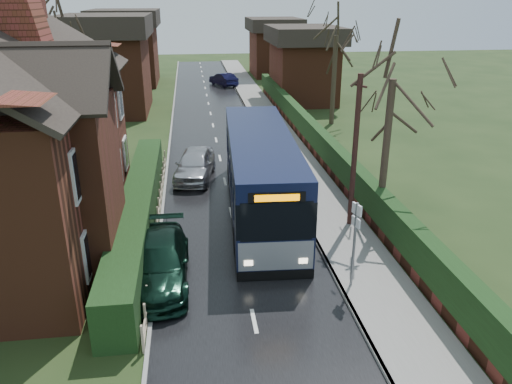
{
  "coord_description": "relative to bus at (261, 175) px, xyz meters",
  "views": [
    {
      "loc": [
        -1.56,
        -14.27,
        9.07
      ],
      "look_at": [
        0.83,
        3.87,
        1.8
      ],
      "focal_mm": 35.0,
      "sensor_mm": 36.0,
      "label": 1
    }
  ],
  "objects": [
    {
      "name": "car_green",
      "position": [
        -4.2,
        -5.25,
        -1.03
      ],
      "size": [
        2.06,
        5.0,
        1.45
      ],
      "primitive_type": "imported",
      "rotation": [
        0.0,
        0.0,
        -0.01
      ],
      "color": "black",
      "rests_on": "ground"
    },
    {
      "name": "front_hedge",
      "position": [
        -5.2,
        -0.92,
        -0.95
      ],
      "size": [
        1.2,
        16.0,
        1.6
      ],
      "primitive_type": "cube",
      "color": "black",
      "rests_on": "ground"
    },
    {
      "name": "tree_right_far",
      "position": [
        7.56,
        15.51,
        5.04
      ],
      "size": [
        4.71,
        4.71,
        9.09
      ],
      "color": "#32291D",
      "rests_on": "ground"
    },
    {
      "name": "right_wall_hedge",
      "position": [
        4.5,
        4.08,
        -0.73
      ],
      "size": [
        0.6,
        50.0,
        1.8
      ],
      "color": "#5E2C1A",
      "rests_on": "ground"
    },
    {
      "name": "car_distant",
      "position": [
        0.7,
        33.3,
        -1.08
      ],
      "size": [
        2.98,
        4.3,
        1.34
      ],
      "primitive_type": "imported",
      "rotation": [
        0.0,
        0.0,
        3.57
      ],
      "color": "black",
      "rests_on": "ground"
    },
    {
      "name": "pavement",
      "position": [
        2.95,
        4.08,
        -1.68
      ],
      "size": [
        2.5,
        100.0,
        0.14
      ],
      "primitive_type": "cube",
      "color": "slate",
      "rests_on": "ground"
    },
    {
      "name": "ground",
      "position": [
        -1.3,
        -5.92,
        -1.75
      ],
      "size": [
        140.0,
        140.0,
        0.0
      ],
      "primitive_type": "plane",
      "color": "#2F3F1B",
      "rests_on": "ground"
    },
    {
      "name": "kerb_left",
      "position": [
        -4.35,
        4.08,
        -1.7
      ],
      "size": [
        0.12,
        100.0,
        0.1
      ],
      "primitive_type": "cube",
      "color": "gray",
      "rests_on": "ground"
    },
    {
      "name": "car_silver",
      "position": [
        -2.8,
        4.83,
        -0.98
      ],
      "size": [
        2.56,
        4.77,
        1.54
      ],
      "primitive_type": "imported",
      "rotation": [
        0.0,
        0.0,
        -0.17
      ],
      "color": "#BDBCC2",
      "rests_on": "ground"
    },
    {
      "name": "road",
      "position": [
        -1.3,
        4.08,
        -1.74
      ],
      "size": [
        6.0,
        100.0,
        0.02
      ],
      "primitive_type": "cube",
      "color": "black",
      "rests_on": "ground"
    },
    {
      "name": "tree_house_side",
      "position": [
        -10.49,
        11.9,
        6.6
      ],
      "size": [
        4.92,
        4.92,
        11.19
      ],
      "color": "#32281D",
      "rests_on": "ground"
    },
    {
      "name": "bus",
      "position": [
        0.0,
        0.0,
        0.0
      ],
      "size": [
        3.23,
        11.75,
        3.53
      ],
      "rotation": [
        0.0,
        0.0,
        -0.05
      ],
      "color": "black",
      "rests_on": "ground"
    },
    {
      "name": "picket_fence",
      "position": [
        -4.45,
        -0.92,
        -1.3
      ],
      "size": [
        0.1,
        16.0,
        0.9
      ],
      "primitive_type": null,
      "color": "gray",
      "rests_on": "ground"
    },
    {
      "name": "tree_right_near",
      "position": [
        4.7,
        -2.1,
        4.78
      ],
      "size": [
        4.05,
        4.05,
        8.74
      ],
      "color": "#35291F",
      "rests_on": "ground"
    },
    {
      "name": "telegraph_pole",
      "position": [
        3.5,
        -1.92,
        1.44
      ],
      "size": [
        0.33,
        0.79,
        6.32
      ],
      "rotation": [
        0.0,
        0.0,
        0.32
      ],
      "color": "black",
      "rests_on": "ground"
    },
    {
      "name": "kerb_right",
      "position": [
        1.75,
        4.08,
        -1.68
      ],
      "size": [
        0.12,
        100.0,
        0.14
      ],
      "primitive_type": "cube",
      "color": "gray",
      "rests_on": "ground"
    },
    {
      "name": "bus_stop_sign",
      "position": [
        2.11,
        -6.52,
        0.27
      ],
      "size": [
        0.19,
        0.46,
        3.07
      ],
      "rotation": [
        0.0,
        0.0,
        0.28
      ],
      "color": "slate",
      "rests_on": "ground"
    }
  ]
}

